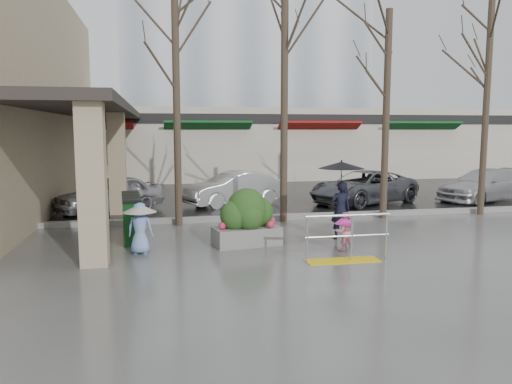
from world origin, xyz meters
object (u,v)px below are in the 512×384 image
object	(u,v)px
planter	(247,218)
car_c	(364,187)
child_pink	(344,229)
child_blue	(140,222)
woman	(341,189)
news_boxes	(132,217)
tree_west	(176,50)
tree_mideast	(388,63)
car_b	(234,188)
car_d	(485,185)
tree_midwest	(285,48)
tree_east	(489,49)
handrail	(345,244)
car_a	(110,194)

from	to	relation	value
planter	car_c	world-z (taller)	planter
child_pink	child_blue	distance (m)	4.71
woman	news_boxes	bearing A→B (deg)	-15.68
tree_west	car_c	size ratio (longest dim) A/B	1.50
tree_mideast	news_boxes	world-z (taller)	tree_mideast
tree_mideast	car_b	distance (m)	7.04
tree_west	planter	size ratio (longest dim) A/B	3.95
news_boxes	car_d	size ratio (longest dim) A/B	0.47
tree_midwest	tree_east	distance (m)	6.80
child_blue	woman	bearing A→B (deg)	-159.14
car_b	handrail	bearing A→B (deg)	-14.54
planter	car_b	bearing A→B (deg)	84.09
handrail	tree_east	size ratio (longest dim) A/B	0.26
tree_east	car_d	distance (m)	5.99
tree_east	car_b	world-z (taller)	tree_east
woman	child_pink	xyz separation A→B (m)	(-0.39, -1.28, -0.78)
car_a	car_c	xyz separation A→B (m)	(9.36, 0.16, 0.00)
handrail	car_d	distance (m)	11.73
tree_west	tree_mideast	xyz separation A→B (m)	(6.50, 0.00, -0.22)
woman	tree_midwest	bearing A→B (deg)	-76.54
car_b	tree_east	bearing A→B (deg)	42.64
tree_midwest	car_c	world-z (taller)	tree_midwest
news_boxes	car_a	size ratio (longest dim) A/B	0.56
child_blue	car_d	world-z (taller)	car_d
woman	planter	distance (m)	2.59
child_pink	car_a	bearing A→B (deg)	-50.47
handrail	tree_west	xyz separation A→B (m)	(-3.36, 4.80, 4.71)
child_pink	car_d	xyz separation A→B (m)	(8.56, 6.84, 0.11)
tree_east	child_blue	world-z (taller)	tree_east
tree_east	car_d	size ratio (longest dim) A/B	1.66
child_blue	child_pink	bearing A→B (deg)	-174.22
child_blue	planter	xyz separation A→B (m)	(2.54, 0.40, -0.05)
car_a	car_c	distance (m)	9.36
car_c	planter	bearing A→B (deg)	-69.05
car_d	woman	bearing A→B (deg)	-73.09
tree_midwest	car_a	size ratio (longest dim) A/B	1.89
handrail	child_pink	world-z (taller)	handrail
handrail	car_b	size ratio (longest dim) A/B	0.50
tree_midwest	tree_east	world-z (taller)	tree_east
child_blue	car_c	size ratio (longest dim) A/B	0.26
tree_west	car_b	distance (m)	6.17
car_a	car_d	size ratio (longest dim) A/B	0.85
tree_midwest	child_pink	xyz separation A→B (m)	(0.45, -3.95, -4.71)
tree_west	car_b	bearing A→B (deg)	58.70
news_boxes	woman	bearing A→B (deg)	-16.10
news_boxes	car_c	size ratio (longest dim) A/B	0.45
news_boxes	car_c	xyz separation A→B (m)	(8.41, 4.63, 0.06)
child_pink	handrail	bearing A→B (deg)	69.79
tree_mideast	car_a	xyz separation A→B (m)	(-8.73, 2.90, -4.23)
tree_midwest	child_pink	size ratio (longest dim) A/B	7.60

